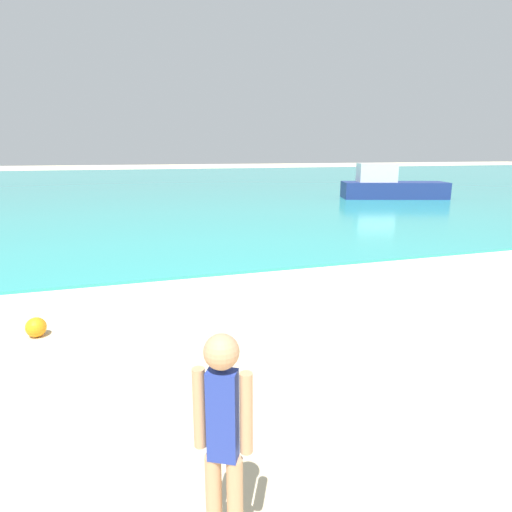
# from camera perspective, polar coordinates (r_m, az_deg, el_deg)

# --- Properties ---
(water) EXTENTS (160.00, 60.00, 0.06)m
(water) POSITION_cam_1_polar(r_m,az_deg,el_deg) (39.15, -14.43, 9.26)
(water) COLOR teal
(water) RESTS_ON ground
(person_standing) EXTENTS (0.34, 0.22, 1.62)m
(person_standing) POSITION_cam_1_polar(r_m,az_deg,el_deg) (2.93, -4.33, -22.90)
(person_standing) COLOR tan
(person_standing) RESTS_ON ground
(boat_near) EXTENTS (6.06, 3.59, 1.96)m
(boat_near) POSITION_cam_1_polar(r_m,az_deg,el_deg) (26.19, 17.16, 8.73)
(boat_near) COLOR navy
(boat_near) RESTS_ON water
(beach_ball) EXTENTS (0.29, 0.29, 0.29)m
(beach_ball) POSITION_cam_1_polar(r_m,az_deg,el_deg) (7.24, -26.88, -8.33)
(beach_ball) COLOR orange
(beach_ball) RESTS_ON ground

